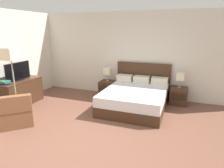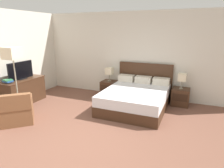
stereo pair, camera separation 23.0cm
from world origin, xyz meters
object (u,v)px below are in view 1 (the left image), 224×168
table_lamp_left (107,71)px  tv (18,72)px  table_lamp_right (180,77)px  nightstand_left (108,88)px  bed (136,97)px  book_small_top (5,81)px  book_blue_cover (5,82)px  armchair_by_window (17,113)px  book_red_cover (5,84)px  floor_lamp (11,57)px  nightstand_right (179,96)px  dresser (20,92)px

table_lamp_left → tv: size_ratio=0.51×
table_lamp_right → nightstand_left: bearing=-180.0°
bed → table_lamp_right: size_ratio=4.69×
book_small_top → book_blue_cover: bearing=0.0°
armchair_by_window → bed: bearing=40.9°
book_blue_cover → armchair_by_window: bearing=-32.9°
book_blue_cover → bed: bearing=24.1°
table_lamp_right → tv: (-4.32, -1.64, 0.16)m
armchair_by_window → table_lamp_right: bearing=38.2°
nightstand_left → book_red_cover: 3.01m
book_small_top → floor_lamp: floor_lamp is taller
nightstand_right → table_lamp_left: 2.32m
dresser → nightstand_left: bearing=38.4°
table_lamp_right → book_red_cover: size_ratio=2.26×
book_red_cover → nightstand_right: bearing=26.2°
book_small_top → nightstand_right: bearing=26.3°
nightstand_right → dresser: 4.62m
armchair_by_window → book_red_cover: bearing=147.7°
table_lamp_right → armchair_by_window: bearing=-141.8°
nightstand_left → armchair_by_window: 2.94m
nightstand_right → floor_lamp: 4.64m
nightstand_left → tv: size_ratio=0.57×
bed → table_lamp_right: bed is taller
bed → book_small_top: bed is taller
nightstand_left → book_small_top: size_ratio=2.40×
tv → book_red_cover: tv is taller
table_lamp_right → dresser: size_ratio=0.33×
nightstand_left → book_blue_cover: (-2.05, -2.12, 0.54)m
nightstand_left → book_blue_cover: book_blue_cover is taller
nightstand_left → armchair_by_window: size_ratio=0.51×
tv → table_lamp_right: bearing=20.9°
armchair_by_window → floor_lamp: size_ratio=0.57×
nightstand_right → floor_lamp: floor_lamp is taller
nightstand_right → armchair_by_window: size_ratio=0.51×
nightstand_left → armchair_by_window: bearing=-113.6°
armchair_by_window → dresser: bearing=130.5°
floor_lamp → book_red_cover: bearing=167.4°
bed → book_small_top: 3.52m
table_lamp_right → armchair_by_window: 4.39m
bed → dresser: bed is taller
tv → armchair_by_window: bearing=-49.5°
dresser → tv: size_ratio=1.53×
nightstand_right → table_lamp_right: (0.00, 0.00, 0.57)m
bed → table_lamp_left: bed is taller
book_small_top → armchair_by_window: 1.18m
floor_lamp → table_lamp_right: bearing=29.8°
bed → nightstand_left: size_ratio=4.15×
table_lamp_left → floor_lamp: bearing=-126.4°
bed → dresser: size_ratio=1.56×
nightstand_left → floor_lamp: 3.02m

